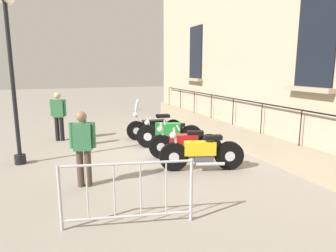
# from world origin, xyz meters

# --- Properties ---
(ground_plane) EXTENTS (60.00, 60.00, 0.00)m
(ground_plane) POSITION_xyz_m (0.00, 0.00, 0.00)
(ground_plane) COLOR gray
(building_facade) EXTENTS (0.82, 13.13, 8.96)m
(building_facade) POSITION_xyz_m (-2.66, -0.00, 4.37)
(building_facade) COLOR tan
(building_facade) RESTS_ON ground_plane
(motorcycle_black) EXTENTS (1.97, 0.74, 1.39)m
(motorcycle_black) POSITION_xyz_m (-0.25, -1.77, 0.45)
(motorcycle_black) COLOR black
(motorcycle_black) RESTS_ON ground_plane
(motorcycle_green) EXTENTS (1.95, 0.96, 0.98)m
(motorcycle_green) POSITION_xyz_m (-0.33, -0.54, 0.43)
(motorcycle_green) COLOR black
(motorcycle_green) RESTS_ON ground_plane
(motorcycle_red) EXTENTS (1.93, 0.82, 1.01)m
(motorcycle_red) POSITION_xyz_m (-0.33, 0.64, 0.40)
(motorcycle_red) COLOR black
(motorcycle_red) RESTS_ON ground_plane
(motorcycle_yellow) EXTENTS (2.00, 0.80, 1.08)m
(motorcycle_yellow) POSITION_xyz_m (-0.29, 1.70, 0.43)
(motorcycle_yellow) COLOR black
(motorcycle_yellow) RESTS_ON ground_plane
(lamppost) EXTENTS (0.39, 1.09, 4.34)m
(lamppost) POSITION_xyz_m (3.86, -0.42, 3.47)
(lamppost) COLOR black
(lamppost) RESTS_ON ground_plane
(crowd_barrier) EXTENTS (2.03, 0.48, 1.05)m
(crowd_barrier) POSITION_xyz_m (1.98, 3.62, 0.56)
(crowd_barrier) COLOR #B7B7BF
(crowd_barrier) RESTS_ON ground_plane
(bollard) EXTENTS (0.23, 0.23, 0.99)m
(bollard) POSITION_xyz_m (2.13, -1.80, 0.50)
(bollard) COLOR brown
(bollard) RESTS_ON ground_plane
(pedestrian_standing) EXTENTS (0.51, 0.31, 1.59)m
(pedestrian_standing) POSITION_xyz_m (2.45, 1.72, 0.89)
(pedestrian_standing) COLOR #47382D
(pedestrian_standing) RESTS_ON ground_plane
(pedestrian_walking) EXTENTS (0.51, 0.32, 1.65)m
(pedestrian_walking) POSITION_xyz_m (2.82, -2.73, 0.93)
(pedestrian_walking) COLOR black
(pedestrian_walking) RESTS_ON ground_plane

